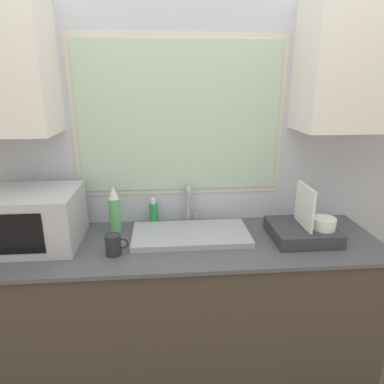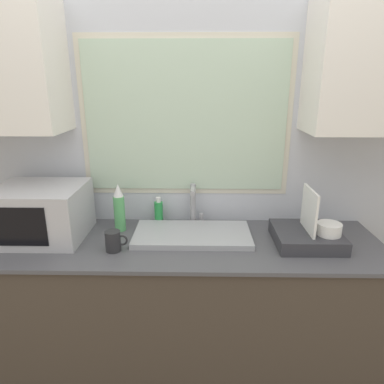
{
  "view_description": "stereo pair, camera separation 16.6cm",
  "coord_description": "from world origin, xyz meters",
  "px_view_note": "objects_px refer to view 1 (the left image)",
  "views": [
    {
      "loc": [
        -0.09,
        -1.33,
        1.68
      ],
      "look_at": [
        0.04,
        0.27,
        1.16
      ],
      "focal_mm": 32.0,
      "sensor_mm": 36.0,
      "label": 1
    },
    {
      "loc": [
        0.07,
        -1.33,
        1.68
      ],
      "look_at": [
        0.04,
        0.27,
        1.16
      ],
      "focal_mm": 32.0,
      "sensor_mm": 36.0,
      "label": 2
    }
  ],
  "objects_px": {
    "microwave": "(33,218)",
    "spray_bottle": "(115,211)",
    "dish_rack": "(304,229)",
    "mug_near_sink": "(114,245)",
    "faucet": "(189,202)",
    "soap_bottle": "(154,213)"
  },
  "relations": [
    {
      "from": "microwave",
      "to": "spray_bottle",
      "type": "xyz_separation_m",
      "value": [
        0.4,
        0.09,
        -0.01
      ]
    },
    {
      "from": "microwave",
      "to": "spray_bottle",
      "type": "height_order",
      "value": "microwave"
    },
    {
      "from": "dish_rack",
      "to": "mug_near_sink",
      "type": "relative_size",
      "value": 2.96
    },
    {
      "from": "faucet",
      "to": "dish_rack",
      "type": "height_order",
      "value": "dish_rack"
    },
    {
      "from": "faucet",
      "to": "dish_rack",
      "type": "distance_m",
      "value": 0.65
    },
    {
      "from": "microwave",
      "to": "soap_bottle",
      "type": "relative_size",
      "value": 2.8
    },
    {
      "from": "faucet",
      "to": "spray_bottle",
      "type": "xyz_separation_m",
      "value": [
        -0.41,
        -0.09,
        -0.01
      ]
    },
    {
      "from": "faucet",
      "to": "microwave",
      "type": "xyz_separation_m",
      "value": [
        -0.81,
        -0.18,
        0.0
      ]
    },
    {
      "from": "faucet",
      "to": "spray_bottle",
      "type": "relative_size",
      "value": 0.89
    },
    {
      "from": "microwave",
      "to": "mug_near_sink",
      "type": "relative_size",
      "value": 4.09
    },
    {
      "from": "dish_rack",
      "to": "soap_bottle",
      "type": "bearing_deg",
      "value": 162.81
    },
    {
      "from": "spray_bottle",
      "to": "dish_rack",
      "type": "bearing_deg",
      "value": -8.39
    },
    {
      "from": "dish_rack",
      "to": "soap_bottle",
      "type": "xyz_separation_m",
      "value": [
        -0.8,
        0.25,
        0.02
      ]
    },
    {
      "from": "faucet",
      "to": "microwave",
      "type": "relative_size",
      "value": 0.53
    },
    {
      "from": "spray_bottle",
      "to": "faucet",
      "type": "bearing_deg",
      "value": 12.4
    },
    {
      "from": "spray_bottle",
      "to": "mug_near_sink",
      "type": "relative_size",
      "value": 2.42
    },
    {
      "from": "microwave",
      "to": "spray_bottle",
      "type": "distance_m",
      "value": 0.41
    },
    {
      "from": "faucet",
      "to": "mug_near_sink",
      "type": "height_order",
      "value": "faucet"
    },
    {
      "from": "soap_bottle",
      "to": "mug_near_sink",
      "type": "bearing_deg",
      "value": -117.88
    },
    {
      "from": "dish_rack",
      "to": "spray_bottle",
      "type": "relative_size",
      "value": 1.22
    },
    {
      "from": "dish_rack",
      "to": "spray_bottle",
      "type": "height_order",
      "value": "dish_rack"
    },
    {
      "from": "spray_bottle",
      "to": "soap_bottle",
      "type": "distance_m",
      "value": 0.24
    }
  ]
}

